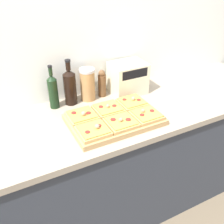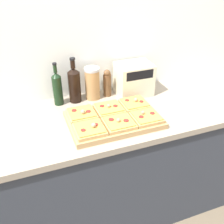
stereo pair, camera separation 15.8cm
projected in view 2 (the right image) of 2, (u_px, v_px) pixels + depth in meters
wall_back at (92, 42)px, 1.75m from camera, size 6.00×0.06×2.50m
kitchen_counter at (110, 165)px, 1.90m from camera, size 2.63×0.67×0.89m
cutting_board at (114, 120)px, 1.58m from camera, size 0.54×0.36×0.03m
pizza_slice_back_left at (82, 114)px, 1.57m from camera, size 0.16×0.16×0.05m
pizza_slice_back_center at (109, 108)px, 1.63m from camera, size 0.16×0.16×0.05m
pizza_slice_back_right at (135, 104)px, 1.68m from camera, size 0.16×0.16×0.05m
pizza_slice_front_left at (90, 129)px, 1.44m from camera, size 0.16×0.16×0.05m
pizza_slice_front_center at (119, 123)px, 1.49m from camera, size 0.16×0.16×0.05m
pizza_slice_front_right at (146, 117)px, 1.54m from camera, size 0.16×0.16×0.05m
olive_oil_bottle at (57, 88)px, 1.71m from camera, size 0.06×0.06×0.29m
wine_bottle at (74, 84)px, 1.74m from camera, size 0.08×0.08×0.31m
grain_jar_tall at (92, 83)px, 1.78m from camera, size 0.10×0.10×0.22m
pepper_mill at (107, 83)px, 1.82m from camera, size 0.06×0.06×0.19m
toaster_oven at (134, 79)px, 1.84m from camera, size 0.27×0.19×0.22m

